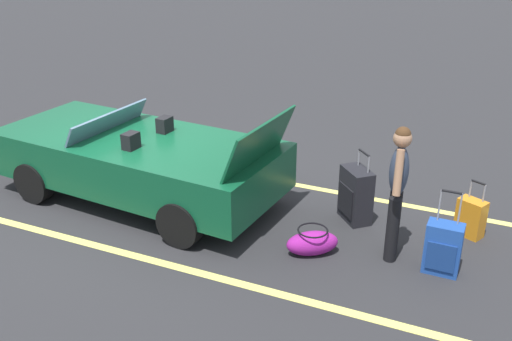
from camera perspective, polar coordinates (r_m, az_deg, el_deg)
ground_plane at (r=8.63m, az=-11.10°, el=-2.64°), size 80.00×80.00×0.00m
lot_line_near at (r=9.64m, az=-6.64°, el=0.55°), size 18.00×0.12×0.01m
lot_line_mid at (r=7.70m, az=-16.88°, el=-6.72°), size 18.00×0.12×0.01m
convertible_car at (r=8.51m, az=-12.45°, el=1.23°), size 4.28×2.08×1.52m
suitcase_large_black at (r=7.83m, az=9.77°, el=-2.39°), size 0.53×0.54×0.98m
suitcase_medium_bright at (r=6.97m, az=17.93°, el=-7.30°), size 0.40×0.26×1.01m
suitcase_small_carryon at (r=7.89m, az=20.38°, el=-4.38°), size 0.39×0.33×0.75m
duffel_bag at (r=7.08m, az=5.56°, el=-7.08°), size 0.70×0.61×0.34m
traveler_person at (r=6.85m, az=13.75°, el=-1.50°), size 0.26×0.61×1.65m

